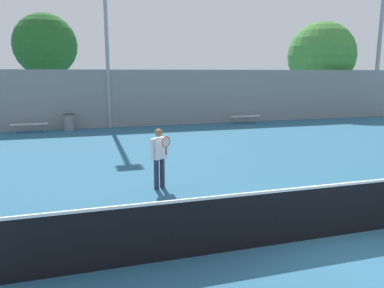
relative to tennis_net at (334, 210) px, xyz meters
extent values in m
plane|color=#285B7A|center=(0.00, 0.00, -0.55)|extent=(100.00, 100.00, 0.00)
cube|color=black|center=(0.00, 0.00, -0.03)|extent=(12.11, 0.03, 1.04)
cube|color=white|center=(0.00, 0.00, 0.51)|extent=(12.11, 0.04, 0.05)
cylinder|color=#282D47|center=(-2.75, 4.04, -0.12)|extent=(0.14, 0.14, 0.86)
cylinder|color=#282D47|center=(-2.55, 4.16, -0.12)|extent=(0.14, 0.14, 0.86)
cube|color=white|center=(-2.65, 4.10, 0.60)|extent=(0.45, 0.38, 0.59)
cylinder|color=white|center=(-2.87, 3.97, 0.61)|extent=(0.10, 0.10, 0.57)
cylinder|color=white|center=(-2.43, 4.23, 0.61)|extent=(0.10, 0.10, 0.57)
sphere|color=#8E6647|center=(-2.65, 4.10, 1.04)|extent=(0.22, 0.22, 0.22)
cylinder|color=black|center=(-2.50, 3.86, 0.57)|extent=(0.03, 0.03, 0.22)
torus|color=red|center=(-2.50, 3.86, 0.82)|extent=(0.28, 0.18, 0.31)
cylinder|color=silver|center=(-2.50, 3.86, 0.82)|extent=(0.23, 0.14, 0.27)
cube|color=silver|center=(-7.34, 15.97, -0.08)|extent=(1.88, 0.40, 0.04)
cylinder|color=gray|center=(-8.09, 15.97, -0.33)|extent=(0.06, 0.06, 0.45)
cylinder|color=gray|center=(-6.59, 15.97, -0.33)|extent=(0.06, 0.06, 0.45)
cube|color=silver|center=(5.49, 15.97, -0.08)|extent=(2.02, 0.40, 0.04)
cylinder|color=gray|center=(4.69, 15.97, -0.33)|extent=(0.06, 0.06, 0.45)
cylinder|color=gray|center=(6.30, 15.97, -0.33)|extent=(0.06, 0.06, 0.45)
cylinder|color=#939399|center=(16.65, 17.16, 4.83)|extent=(0.30, 0.30, 10.78)
cylinder|color=#939399|center=(-2.96, 16.74, 5.08)|extent=(0.21, 0.21, 11.28)
cylinder|color=gray|center=(-5.29, 16.16, -0.10)|extent=(0.55, 0.55, 0.90)
cylinder|color=#333338|center=(-5.29, 16.16, 0.37)|extent=(0.58, 0.58, 0.04)
cube|color=gray|center=(0.00, 16.78, 1.15)|extent=(35.48, 0.06, 3.40)
cylinder|color=brown|center=(-6.62, 21.43, 1.13)|extent=(0.34, 0.34, 3.36)
sphere|color=#235B23|center=(-6.62, 21.43, 4.46)|extent=(4.14, 4.14, 4.14)
cylinder|color=brown|center=(13.72, 19.90, 0.67)|extent=(0.38, 0.38, 2.44)
sphere|color=#428438|center=(13.72, 19.90, 3.97)|extent=(5.22, 5.22, 5.22)
camera|label=1|loc=(-4.73, -5.90, 2.67)|focal=35.00mm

